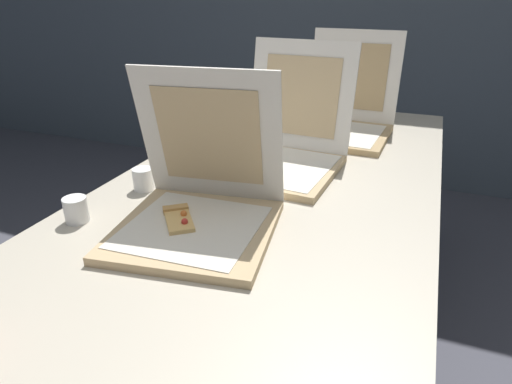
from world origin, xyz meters
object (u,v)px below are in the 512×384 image
Objects in this scene: pizza_box_middle at (282,151)px; cup_white_near_left at (76,210)px; pizza_box_front at (198,208)px; pizza_box_back at (343,120)px; cup_white_mid at (180,161)px; table at (269,202)px; cup_white_near_center at (143,179)px.

pizza_box_middle is 0.66m from cup_white_near_left.
pizza_box_front is 6.44× the size of cup_white_near_left.
pizza_box_back is 0.71m from cup_white_mid.
cup_white_mid is (-0.41, -0.59, -0.02)m from pizza_box_back.
table is 0.33m from cup_white_mid.
cup_white_near_center is at bearing -132.06° from pizza_box_middle.
cup_white_near_center is (-0.26, 0.15, -0.02)m from pizza_box_front.
pizza_box_middle is 0.33m from cup_white_mid.
pizza_box_front is 0.99× the size of pizza_box_back.
pizza_box_back is (0.11, 0.44, 0.00)m from pizza_box_middle.
cup_white_near_center is at bearing -98.98° from cup_white_mid.
cup_white_mid is at bearing -149.89° from pizza_box_middle.
table is at bearing -5.68° from cup_white_mid.
cup_white_near_center reaches higher than table.
table is at bearing -96.64° from pizza_box_back.
cup_white_mid is (-0.30, -0.15, -0.02)m from pizza_box_middle.
pizza_box_middle is at bearing 56.20° from cup_white_near_left.
cup_white_near_left reaches higher than table.
pizza_box_back is (0.18, 0.90, 0.00)m from pizza_box_front.
cup_white_mid is (0.03, 0.17, 0.00)m from cup_white_near_center.
pizza_box_middle is (0.06, 0.47, 0.00)m from pizza_box_front.
cup_white_near_left is (-0.04, -0.23, 0.00)m from cup_white_near_center.
pizza_box_front is 6.44× the size of cup_white_mid.
cup_white_near_center is at bearing -157.97° from table.
table is 32.27× the size of cup_white_mid.
pizza_box_back is 6.49× the size of cup_white_near_left.
pizza_box_front is 0.47m from pizza_box_middle.
pizza_box_front reaches higher than cup_white_near_left.
cup_white_near_left is at bearing -173.32° from pizza_box_front.
table is at bearing 65.86° from pizza_box_front.
pizza_box_middle is 1.08× the size of pizza_box_back.
pizza_box_back is (0.09, 0.62, 0.10)m from table.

